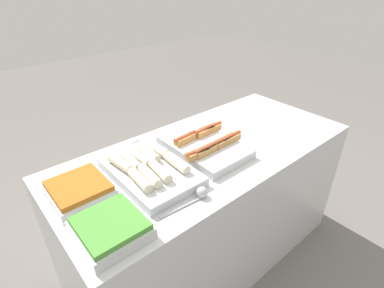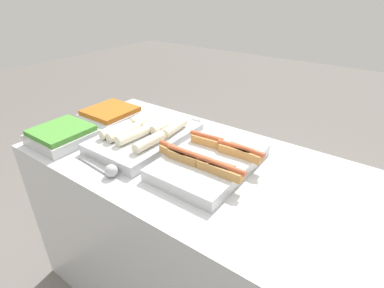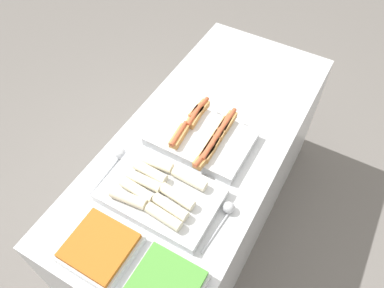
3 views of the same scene
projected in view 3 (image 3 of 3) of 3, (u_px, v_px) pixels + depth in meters
The scene contains 8 objects.
ground_plane at pixel (201, 217), 2.59m from camera, with size 12.00×12.00×0.00m, color slate.
counter at pixel (203, 183), 2.24m from camera, with size 1.81×0.80×0.88m.
tray_hotdogs at pixel (202, 137), 1.85m from camera, with size 0.41×0.49×0.10m.
tray_wraps at pixel (160, 193), 1.64m from camera, with size 0.33×0.51×0.10m.
tray_side_front at pixel (165, 287), 1.40m from camera, with size 0.26×0.26×0.07m.
tray_side_back at pixel (100, 248), 1.49m from camera, with size 0.26×0.26×0.07m.
serving_spoon_near at pixel (227, 211), 1.61m from camera, with size 0.26×0.05×0.05m.
serving_spoon_far at pixel (119, 156), 1.79m from camera, with size 0.27×0.05×0.05m.
Camera 3 is at (-1.08, -0.54, 2.35)m, focal length 35.00 mm.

